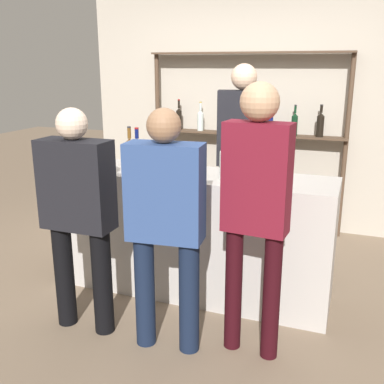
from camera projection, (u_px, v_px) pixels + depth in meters
name	position (u px, v px, depth m)	size (l,w,h in m)	color
ground_plane	(192.00, 289.00, 3.77)	(16.00, 16.00, 0.00)	#7A6651
bar_counter	(192.00, 234.00, 3.63)	(2.21, 0.57, 1.00)	#B7B2AD
back_wall	(250.00, 103.00, 5.08)	(3.81, 0.12, 2.80)	#B2A899
back_shelf	(247.00, 115.00, 4.95)	(2.20, 0.18, 1.95)	#4C3828
counter_bottle_0	(225.00, 162.00, 3.29)	(0.09, 0.09, 0.35)	silver
counter_bottle_1	(137.00, 154.00, 3.56)	(0.08, 0.08, 0.34)	#0F1956
counter_bottle_2	(130.00, 150.00, 3.78)	(0.08, 0.08, 0.32)	brown
wine_glass	(254.00, 167.00, 3.12)	(0.09, 0.09, 0.17)	silver
ice_bucket	(185.00, 160.00, 3.40)	(0.21, 0.21, 0.24)	#846647
server_behind_counter	(242.00, 145.00, 4.28)	(0.51, 0.31, 1.83)	black
customer_right	(256.00, 200.00, 2.68)	(0.41, 0.23, 1.73)	black
customer_center	(165.00, 217.00, 2.77)	(0.49, 0.25, 1.58)	#121C33
customer_left	(78.00, 208.00, 2.99)	(0.49, 0.21, 1.56)	black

